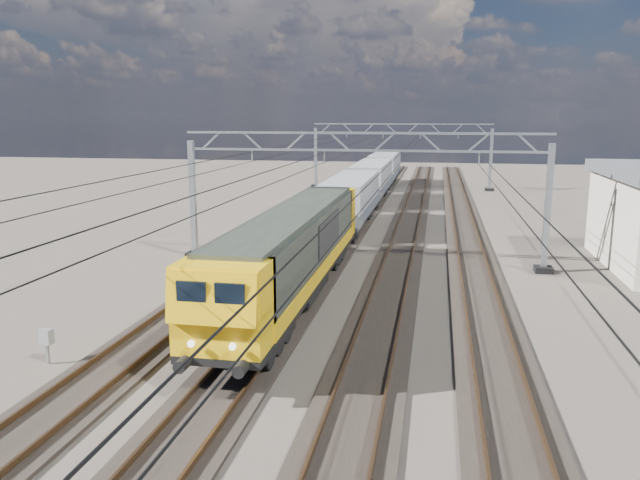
% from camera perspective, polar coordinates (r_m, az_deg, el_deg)
% --- Properties ---
extents(ground, '(160.00, 160.00, 0.00)m').
position_cam_1_polar(ground, '(30.15, 2.78, -3.99)').
color(ground, black).
rests_on(ground, ground).
extents(track_outer_west, '(2.60, 140.00, 0.30)m').
position_cam_1_polar(track_outer_west, '(31.48, -8.12, -3.29)').
color(track_outer_west, black).
rests_on(track_outer_west, ground).
extents(track_loco, '(2.60, 140.00, 0.30)m').
position_cam_1_polar(track_loco, '(30.46, -0.96, -3.68)').
color(track_loco, black).
rests_on(track_loco, ground).
extents(track_inner_east, '(2.60, 140.00, 0.30)m').
position_cam_1_polar(track_inner_east, '(29.93, 6.59, -4.02)').
color(track_inner_east, black).
rests_on(track_inner_east, ground).
extents(track_outer_east, '(2.60, 140.00, 0.30)m').
position_cam_1_polar(track_outer_east, '(29.94, 14.26, -4.29)').
color(track_outer_east, black).
rests_on(track_outer_east, ground).
extents(catenary_gantry_mid, '(19.90, 0.90, 7.11)m').
position_cam_1_polar(catenary_gantry_mid, '(33.30, 3.79, 4.32)').
color(catenary_gantry_mid, '#989FA6').
rests_on(catenary_gantry_mid, ground).
extents(catenary_gantry_far, '(19.90, 0.90, 7.11)m').
position_cam_1_polar(catenary_gantry_far, '(69.05, 7.43, 7.86)').
color(catenary_gantry_far, '#989FA6').
rests_on(catenary_gantry_far, ground).
extents(overhead_wires, '(12.03, 140.00, 0.53)m').
position_cam_1_polar(overhead_wires, '(37.09, 4.58, 7.88)').
color(overhead_wires, black).
rests_on(overhead_wires, ground).
extents(locomotive, '(2.76, 21.10, 3.62)m').
position_cam_1_polar(locomotive, '(26.88, -2.34, -0.77)').
color(locomotive, black).
rests_on(locomotive, ground).
extents(hopper_wagon_lead, '(3.38, 13.00, 3.25)m').
position_cam_1_polar(hopper_wagon_lead, '(44.08, 2.83, 3.85)').
color(hopper_wagon_lead, black).
rests_on(hopper_wagon_lead, ground).
extents(hopper_wagon_mid, '(3.38, 13.00, 3.25)m').
position_cam_1_polar(hopper_wagon_mid, '(58.09, 4.75, 5.63)').
color(hopper_wagon_mid, black).
rests_on(hopper_wagon_mid, ground).
extents(hopper_wagon_third, '(3.38, 13.00, 3.25)m').
position_cam_1_polar(hopper_wagon_third, '(72.17, 5.94, 6.71)').
color(hopper_wagon_third, black).
rests_on(hopper_wagon_third, ground).
extents(trackside_cabinet, '(0.42, 0.33, 1.18)m').
position_cam_1_polar(trackside_cabinet, '(22.23, -23.74, -8.19)').
color(trackside_cabinet, '#989FA6').
rests_on(trackside_cabinet, ground).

